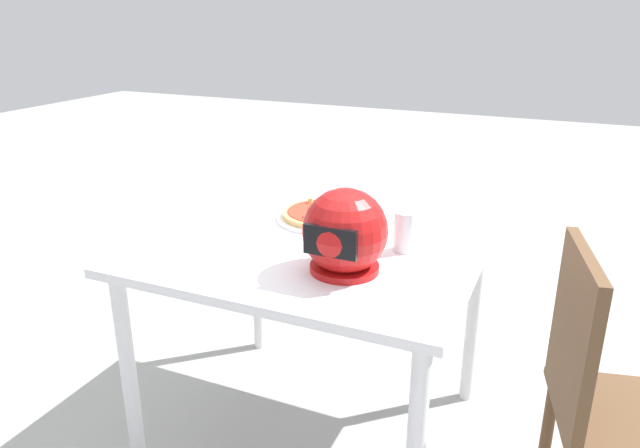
% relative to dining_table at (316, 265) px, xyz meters
% --- Properties ---
extents(ground_plane, '(14.00, 14.00, 0.00)m').
position_rel_dining_table_xyz_m(ground_plane, '(0.00, 0.00, -0.66)').
color(ground_plane, '#9E9E99').
extents(dining_table, '(1.05, 0.95, 0.74)m').
position_rel_dining_table_xyz_m(dining_table, '(0.00, 0.00, 0.00)').
color(dining_table, white).
rests_on(dining_table, ground).
extents(pizza_plate, '(0.34, 0.34, 0.01)m').
position_rel_dining_table_xyz_m(pizza_plate, '(0.06, -0.20, 0.09)').
color(pizza_plate, white).
rests_on(pizza_plate, dining_table).
extents(pizza, '(0.30, 0.30, 0.06)m').
position_rel_dining_table_xyz_m(pizza, '(0.06, -0.20, 0.11)').
color(pizza, tan).
rests_on(pizza, pizza_plate).
extents(motorcycle_helmet, '(0.24, 0.24, 0.24)m').
position_rel_dining_table_xyz_m(motorcycle_helmet, '(-0.17, 0.18, 0.20)').
color(motorcycle_helmet, '#B21414').
rests_on(motorcycle_helmet, dining_table).
extents(drinking_glass, '(0.07, 0.07, 0.13)m').
position_rel_dining_table_xyz_m(drinking_glass, '(-0.29, -0.03, 0.15)').
color(drinking_glass, silver).
rests_on(drinking_glass, dining_table).
extents(chair_side, '(0.48, 0.48, 0.90)m').
position_rel_dining_table_xyz_m(chair_side, '(-0.89, 0.15, -0.15)').
color(chair_side, brown).
rests_on(chair_side, ground).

